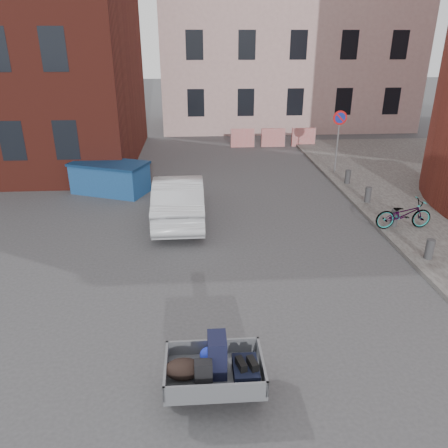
{
  "coord_description": "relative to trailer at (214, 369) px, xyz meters",
  "views": [
    {
      "loc": [
        -0.18,
        -8.8,
        5.56
      ],
      "look_at": [
        0.55,
        1.63,
        1.1
      ],
      "focal_mm": 35.0,
      "sensor_mm": 36.0,
      "label": 1
    }
  ],
  "objects": [
    {
      "name": "bollards",
      "position": [
        5.96,
        6.61,
        -0.21
      ],
      "size": [
        0.22,
        9.02,
        0.55
      ],
      "color": "#3A3A3D",
      "rests_on": "sidewalk"
    },
    {
      "name": "dumpster",
      "position": [
        -3.49,
        10.88,
        -0.01
      ],
      "size": [
        3.2,
        2.45,
        1.2
      ],
      "rotation": [
        0.0,
        0.0,
        -0.39
      ],
      "color": "navy",
      "rests_on": "ground"
    },
    {
      "name": "bicycle",
      "position": [
        6.16,
        6.44,
        -0.03
      ],
      "size": [
        1.77,
        0.67,
        0.92
      ],
      "primitive_type": "imported",
      "rotation": [
        0.0,
        0.0,
        1.6
      ],
      "color": "black",
      "rests_on": "sidewalk"
    },
    {
      "name": "building_pink",
      "position": [
        5.96,
        25.21,
        6.39
      ],
      "size": [
        16.0,
        8.0,
        14.0
      ],
      "primitive_type": "cube",
      "color": "#BD9591",
      "rests_on": "ground"
    },
    {
      "name": "barriers",
      "position": [
        4.16,
        18.21,
        -0.11
      ],
      "size": [
        4.7,
        0.18,
        1.0
      ],
      "color": "red",
      "rests_on": "ground"
    },
    {
      "name": "no_parking_sign",
      "position": [
        5.96,
        12.69,
        1.41
      ],
      "size": [
        0.6,
        0.09,
        2.65
      ],
      "color": "gray",
      "rests_on": "sidewalk"
    },
    {
      "name": "ground",
      "position": [
        -0.04,
        3.21,
        -0.61
      ],
      "size": [
        120.0,
        120.0,
        0.0
      ],
      "primitive_type": "plane",
      "color": "#38383A",
      "rests_on": "ground"
    },
    {
      "name": "trailer",
      "position": [
        0.0,
        0.0,
        0.0
      ],
      "size": [
        1.6,
        1.8,
        1.2
      ],
      "rotation": [
        0.0,
        0.0,
        -0.0
      ],
      "color": "black",
      "rests_on": "ground"
    },
    {
      "name": "silver_car",
      "position": [
        -0.76,
        7.97,
        0.14
      ],
      "size": [
        1.63,
        4.53,
        1.49
      ],
      "primitive_type": "imported",
      "rotation": [
        0.0,
        0.0,
        3.15
      ],
      "color": "#B8BAC0",
      "rests_on": "ground"
    }
  ]
}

